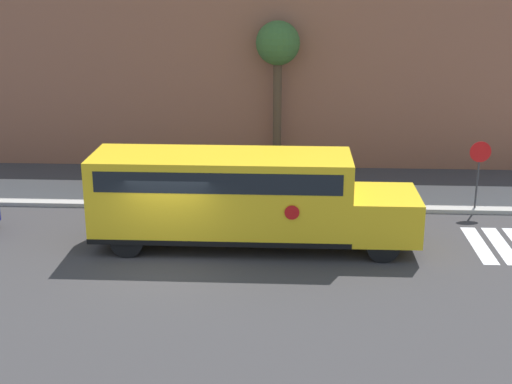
{
  "coord_description": "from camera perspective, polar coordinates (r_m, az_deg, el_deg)",
  "views": [
    {
      "loc": [
        3.67,
        -19.61,
        8.57
      ],
      "look_at": [
        2.56,
        2.08,
        1.65
      ],
      "focal_mm": 50.0,
      "sensor_mm": 36.0,
      "label": 1
    }
  ],
  "objects": [
    {
      "name": "ground_plane",
      "position": [
        21.71,
        -7.07,
        -5.71
      ],
      "size": [
        60.0,
        60.0,
        0.0
      ],
      "primitive_type": "plane",
      "color": "#3A3838"
    },
    {
      "name": "school_bus",
      "position": [
        22.33,
        -1.47,
        -0.21
      ],
      "size": [
        10.16,
        2.57,
        3.0
      ],
      "color": "yellow",
      "rests_on": "ground"
    },
    {
      "name": "building_backdrop",
      "position": [
        32.98,
        -3.53,
        11.85
      ],
      "size": [
        32.0,
        4.0,
        10.48
      ],
      "color": "#935B42",
      "rests_on": "ground"
    },
    {
      "name": "stop_sign",
      "position": [
        26.66,
        17.41,
        2.07
      ],
      "size": [
        0.75,
        0.1,
        2.63
      ],
      "color": "#38383A",
      "rests_on": "ground"
    },
    {
      "name": "tree_near_sidewalk",
      "position": [
        30.14,
        1.76,
        11.29
      ],
      "size": [
        1.84,
        1.84,
        6.43
      ],
      "color": "brown",
      "rests_on": "ground"
    },
    {
      "name": "sidewalk_strip",
      "position": [
        27.7,
        -4.81,
        -0.24
      ],
      "size": [
        44.0,
        3.0,
        0.15
      ],
      "color": "#B2ADA3",
      "rests_on": "ground"
    }
  ]
}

